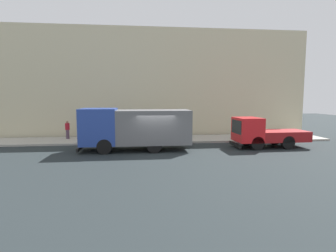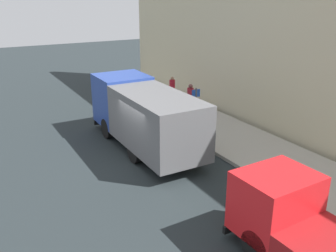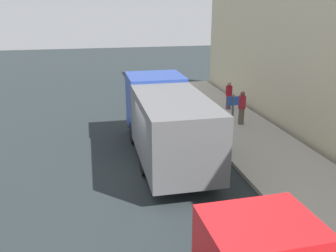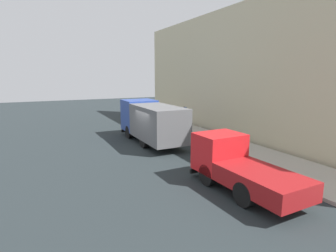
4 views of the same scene
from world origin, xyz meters
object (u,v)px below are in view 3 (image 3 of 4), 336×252
Objects in this scene: pedestrian_standing at (229,95)px; street_sign_post at (232,119)px; pedestrian_walking at (242,107)px; large_utility_truck at (166,120)px.

street_sign_post is (-2.23, -6.08, 0.61)m from pedestrian_standing.
pedestrian_walking reaches higher than pedestrian_standing.
pedestrian_standing is 0.65× the size of street_sign_post.
street_sign_post is at bearing -5.67° from large_utility_truck.
pedestrian_walking is at bearing 34.68° from large_utility_truck.
pedestrian_walking is 1.09× the size of pedestrian_standing.
large_utility_truck is 5.44m from pedestrian_walking.
large_utility_truck is at bearing 174.16° from street_sign_post.
pedestrian_standing is (0.38, 2.75, -0.08)m from pedestrian_walking.
large_utility_truck is 2.62m from street_sign_post.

